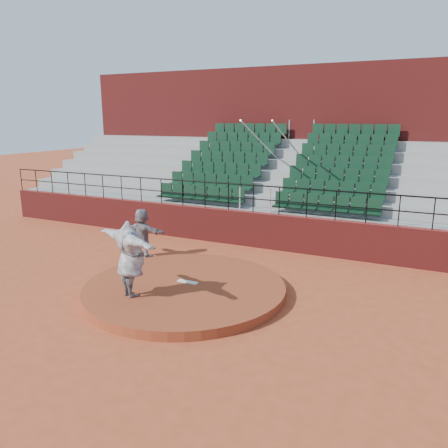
{
  "coord_description": "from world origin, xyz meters",
  "views": [
    {
      "loc": [
        5.78,
        -9.68,
        4.69
      ],
      "look_at": [
        0.0,
        2.5,
        1.4
      ],
      "focal_mm": 35.0,
      "sensor_mm": 36.0,
      "label": 1
    }
  ],
  "objects": [
    {
      "name": "ground",
      "position": [
        0.0,
        0.0,
        0.0
      ],
      "size": [
        90.0,
        90.0,
        0.0
      ],
      "primitive_type": "plane",
      "color": "#A94626",
      "rests_on": "ground"
    },
    {
      "name": "pitchers_mound",
      "position": [
        0.0,
        0.0,
        0.12
      ],
      "size": [
        5.5,
        5.5,
        0.25
      ],
      "primitive_type": "cylinder",
      "color": "brown",
      "rests_on": "ground"
    },
    {
      "name": "pitching_rubber",
      "position": [
        0.0,
        0.15,
        0.27
      ],
      "size": [
        0.6,
        0.15,
        0.03
      ],
      "primitive_type": "cube",
      "color": "white",
      "rests_on": "pitchers_mound"
    },
    {
      "name": "boundary_wall",
      "position": [
        0.0,
        5.0,
        0.65
      ],
      "size": [
        24.0,
        0.3,
        1.3
      ],
      "primitive_type": "cube",
      "color": "maroon",
      "rests_on": "ground"
    },
    {
      "name": "wall_railing",
      "position": [
        0.0,
        5.0,
        2.03
      ],
      "size": [
        24.04,
        0.05,
        1.03
      ],
      "color": "black",
      "rests_on": "boundary_wall"
    },
    {
      "name": "seating_deck",
      "position": [
        0.0,
        8.64,
        1.45
      ],
      "size": [
        24.0,
        5.97,
        4.63
      ],
      "color": "gray",
      "rests_on": "ground"
    },
    {
      "name": "press_box_facade",
      "position": [
        0.0,
        12.6,
        3.55
      ],
      "size": [
        24.0,
        3.0,
        7.1
      ],
      "primitive_type": "cube",
      "color": "maroon",
      "rests_on": "ground"
    },
    {
      "name": "pitcher",
      "position": [
        -0.82,
        -1.26,
        1.24
      ],
      "size": [
        2.5,
        1.53,
        1.98
      ],
      "primitive_type": "imported",
      "rotation": [
        0.0,
        0.0,
        2.75
      ],
      "color": "black",
      "rests_on": "pitchers_mound"
    },
    {
      "name": "fielder",
      "position": [
        -2.94,
        2.17,
        0.85
      ],
      "size": [
        1.6,
        0.57,
        1.7
      ],
      "primitive_type": "imported",
      "rotation": [
        0.0,
        0.0,
        3.1
      ],
      "color": "black",
      "rests_on": "ground"
    }
  ]
}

